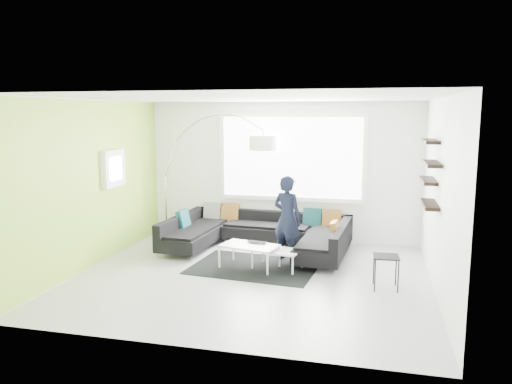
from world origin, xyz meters
TOP-DOWN VIEW (x-y plane):
  - ground at (0.00, 0.00)m, footprint 5.50×5.50m
  - room_shell at (0.04, 0.21)m, footprint 5.54×5.04m
  - sectional_sofa at (-0.26, 1.46)m, footprint 3.42×2.25m
  - rug at (-0.08, 0.51)m, footprint 2.19×1.69m
  - coffee_table at (0.07, 0.49)m, footprint 1.32×0.95m
  - arc_lamp at (-2.33, 2.00)m, footprint 2.47×1.05m
  - side_table at (2.05, -0.04)m, footprint 0.39×0.39m
  - person at (0.38, 1.04)m, footprint 0.81×0.76m
  - laptop at (-0.07, 0.56)m, footprint 0.39×0.30m

SIDE VIEW (x-z plane):
  - ground at x=0.00m, z-range 0.00..0.00m
  - rug at x=-0.08m, z-range 0.00..0.01m
  - coffee_table at x=0.07m, z-range 0.00..0.39m
  - side_table at x=2.05m, z-range 0.00..0.50m
  - sectional_sofa at x=-0.26m, z-range -0.04..0.67m
  - laptop at x=-0.07m, z-range 0.39..0.42m
  - person at x=0.38m, z-range 0.00..1.51m
  - arc_lamp at x=-2.33m, z-range 0.00..2.57m
  - room_shell at x=0.04m, z-range 0.40..3.22m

